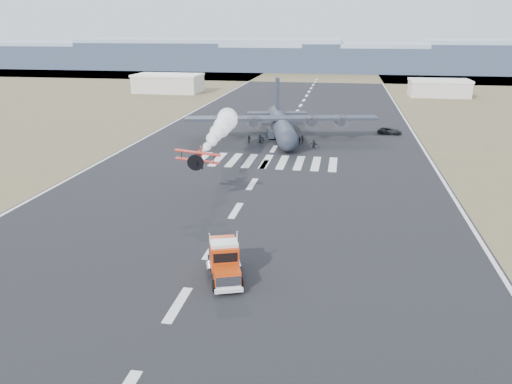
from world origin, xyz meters
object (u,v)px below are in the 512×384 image
(crew_h, at_px, (302,139))
(crew_b, at_px, (299,141))
(crew_e, at_px, (260,138))
(semi_truck, at_px, (224,260))
(crew_c, at_px, (263,140))
(aerobatic_biplane, at_px, (198,157))
(support_vehicle, at_px, (390,131))
(crew_g, at_px, (283,138))
(crew_a, at_px, (292,139))
(crew_d, at_px, (249,139))
(transport_aircraft, at_px, (281,124))
(hangar_left, at_px, (168,83))
(hangar_right, at_px, (439,88))
(crew_f, at_px, (314,145))

(crew_h, bearing_deg, crew_b, -31.21)
(crew_b, xyz_separation_m, crew_e, (-8.39, 0.54, 0.07))
(semi_truck, relative_size, crew_c, 5.25)
(aerobatic_biplane, xyz_separation_m, support_vehicle, (29.95, 51.71, -5.39))
(aerobatic_biplane, height_order, crew_e, aerobatic_biplane)
(crew_g, bearing_deg, crew_a, 13.31)
(crew_a, bearing_deg, crew_d, -74.49)
(crew_c, bearing_deg, crew_e, 172.30)
(transport_aircraft, height_order, crew_g, transport_aircraft)
(hangar_left, bearing_deg, crew_e, -58.79)
(hangar_left, relative_size, support_vehicle, 4.56)
(crew_h, bearing_deg, crew_e, -96.09)
(semi_truck, distance_m, crew_a, 59.63)
(crew_a, xyz_separation_m, crew_g, (-2.02, 1.17, 0.00))
(support_vehicle, distance_m, crew_a, 25.03)
(support_vehicle, height_order, crew_d, crew_d)
(hangar_right, relative_size, transport_aircraft, 0.50)
(hangar_right, xyz_separation_m, crew_d, (-51.94, -85.35, -2.20))
(crew_b, height_order, crew_f, crew_f)
(semi_truck, relative_size, crew_f, 4.55)
(crew_d, bearing_deg, crew_e, -39.32)
(hangar_right, xyz_separation_m, semi_truck, (-43.16, -144.29, -1.17))
(crew_b, bearing_deg, crew_e, -112.14)
(support_vehicle, height_order, crew_f, crew_f)
(crew_d, bearing_deg, crew_b, -55.99)
(crew_e, distance_m, crew_f, 12.28)
(aerobatic_biplane, xyz_separation_m, transport_aircraft, (6.01, 43.74, -3.06))
(hangar_right, height_order, crew_c, hangar_right)
(crew_f, bearing_deg, crew_b, 146.35)
(crew_c, bearing_deg, crew_h, 58.23)
(hangar_left, relative_size, crew_a, 13.07)
(hangar_left, xyz_separation_m, hangar_right, (98.00, 5.00, -0.40))
(support_vehicle, xyz_separation_m, crew_e, (-27.65, -13.83, 0.14))
(crew_f, bearing_deg, hangar_left, 140.58)
(hangar_right, distance_m, crew_a, 94.96)
(crew_b, bearing_deg, crew_d, -107.63)
(transport_aircraft, xyz_separation_m, crew_b, (4.68, -6.41, -2.27))
(crew_d, distance_m, crew_h, 11.13)
(transport_aircraft, relative_size, crew_e, 23.31)
(transport_aircraft, xyz_separation_m, crew_a, (3.08, -5.87, -2.14))
(transport_aircraft, bearing_deg, crew_b, -65.95)
(hangar_right, bearing_deg, crew_a, -116.90)
(crew_d, height_order, crew_h, crew_h)
(semi_truck, height_order, crew_f, semi_truck)
(crew_d, xyz_separation_m, crew_h, (11.05, 1.34, 0.06))
(support_vehicle, relative_size, crew_h, 3.09)
(semi_truck, height_order, crew_e, semi_truck)
(aerobatic_biplane, distance_m, support_vehicle, 60.00)
(crew_b, bearing_deg, crew_f, 22.86)
(transport_aircraft, bearing_deg, hangar_left, 113.09)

